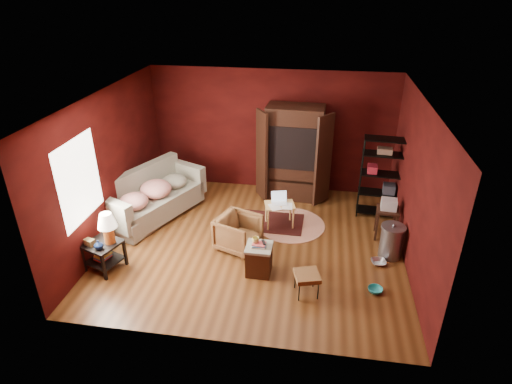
% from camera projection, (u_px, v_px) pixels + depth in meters
% --- Properties ---
extents(room, '(5.54, 5.04, 2.84)m').
position_uv_depth(room, '(252.00, 177.00, 7.55)').
color(room, brown).
rests_on(room, ground).
extents(sofa, '(1.36, 2.26, 0.85)m').
position_uv_depth(sofa, '(154.00, 198.00, 8.91)').
color(sofa, gray).
rests_on(sofa, ground).
extents(armchair, '(0.86, 0.89, 0.73)m').
position_uv_depth(armchair, '(238.00, 231.00, 7.89)').
color(armchair, black).
rests_on(armchair, ground).
extents(pet_bowl_steel, '(0.27, 0.11, 0.26)m').
position_uv_depth(pet_bowl_steel, '(379.00, 258.00, 7.55)').
color(pet_bowl_steel, silver).
rests_on(pet_bowl_steel, ground).
extents(pet_bowl_turquoise, '(0.25, 0.16, 0.24)m').
position_uv_depth(pet_bowl_turquoise, '(376.00, 286.00, 6.88)').
color(pet_bowl_turquoise, teal).
rests_on(pet_bowl_turquoise, ground).
extents(vase, '(0.16, 0.17, 0.16)m').
position_uv_depth(vase, '(99.00, 245.00, 7.09)').
color(vase, '#0C1C40').
rests_on(vase, side_table).
extents(mug, '(0.14, 0.13, 0.12)m').
position_uv_depth(mug, '(255.00, 239.00, 7.11)').
color(mug, '#D3C667').
rests_on(mug, hamper).
extents(side_table, '(0.69, 0.69, 1.08)m').
position_uv_depth(side_table, '(105.00, 236.00, 7.23)').
color(side_table, black).
rests_on(side_table, ground).
extents(sofa_cushions, '(1.75, 2.43, 0.95)m').
position_uv_depth(sofa_cushions, '(152.00, 197.00, 8.89)').
color(sofa_cushions, gray).
rests_on(sofa_cushions, sofa).
extents(hamper, '(0.44, 0.44, 0.62)m').
position_uv_depth(hamper, '(259.00, 259.00, 7.27)').
color(hamper, '#462310').
rests_on(hamper, ground).
extents(footstool, '(0.47, 0.47, 0.39)m').
position_uv_depth(footstool, '(307.00, 276.00, 6.75)').
color(footstool, black).
rests_on(footstool, ground).
extents(rug_round, '(1.85, 1.85, 0.01)m').
position_uv_depth(rug_round, '(290.00, 225.00, 8.79)').
color(rug_round, beige).
rests_on(rug_round, ground).
extents(rug_oriental, '(1.31, 0.89, 0.01)m').
position_uv_depth(rug_oriental, '(272.00, 222.00, 8.85)').
color(rug_oriental, '#461512').
rests_on(rug_oriental, ground).
extents(laptop_desk, '(0.66, 0.57, 0.72)m').
position_uv_depth(laptop_desk, '(280.00, 206.00, 8.57)').
color(laptop_desk, '#FFC974').
rests_on(laptop_desk, ground).
extents(tv_armoire, '(1.67, 0.92, 2.12)m').
position_uv_depth(tv_armoire, '(294.00, 152.00, 9.43)').
color(tv_armoire, black).
rests_on(tv_armoire, ground).
extents(wire_shelving, '(0.87, 0.43, 1.73)m').
position_uv_depth(wire_shelving, '(382.00, 174.00, 8.73)').
color(wire_shelving, black).
rests_on(wire_shelving, ground).
extents(small_stand, '(0.44, 0.44, 0.82)m').
position_uv_depth(small_stand, '(388.00, 209.00, 8.12)').
color(small_stand, black).
rests_on(small_stand, ground).
extents(trash_can, '(0.51, 0.51, 0.68)m').
position_uv_depth(trash_can, '(391.00, 241.00, 7.67)').
color(trash_can, gray).
rests_on(trash_can, ground).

